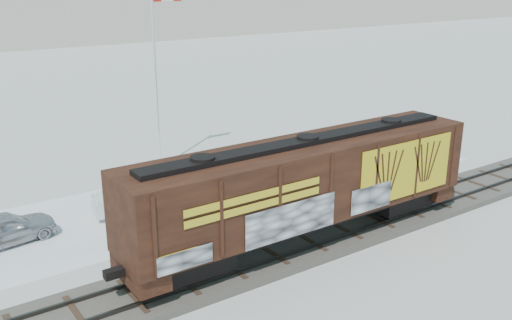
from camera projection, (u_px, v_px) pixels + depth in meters
ground at (228, 271)px, 22.50m from camera, size 500.00×500.00×0.00m
rail_track at (228, 268)px, 22.45m from camera, size 50.00×3.40×0.43m
parking_strip at (149, 209)px, 28.37m from camera, size 40.00×8.00×0.03m
hopper_railcar at (306, 184)px, 23.68m from camera, size 16.24×3.06×4.41m
flagpole at (159, 103)px, 33.31m from camera, size 2.30×0.90×10.90m
car_silver at (5, 228)px, 24.52m from camera, size 4.39×2.27×1.43m
car_white at (138, 199)px, 27.76m from camera, size 4.47×2.26×1.41m
car_dark at (322, 154)px, 34.75m from camera, size 5.17×3.61×1.39m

